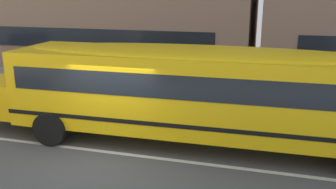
# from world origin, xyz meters

# --- Properties ---
(ground_plane) EXTENTS (400.00, 400.00, 0.00)m
(ground_plane) POSITION_xyz_m (0.00, 0.00, 0.00)
(ground_plane) COLOR #4C4C4F
(sidewalk_far) EXTENTS (120.00, 3.00, 0.01)m
(sidewalk_far) POSITION_xyz_m (0.00, 7.88, 0.01)
(sidewalk_far) COLOR gray
(sidewalk_far) RESTS_ON ground_plane
(lane_centreline) EXTENTS (110.00, 0.16, 0.01)m
(lane_centreline) POSITION_xyz_m (0.00, 0.00, 0.00)
(lane_centreline) COLOR silver
(lane_centreline) RESTS_ON ground_plane
(school_bus) EXTENTS (13.16, 3.12, 2.93)m
(school_bus) POSITION_xyz_m (1.97, 1.36, 1.74)
(school_bus) COLOR yellow
(school_bus) RESTS_ON ground_plane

